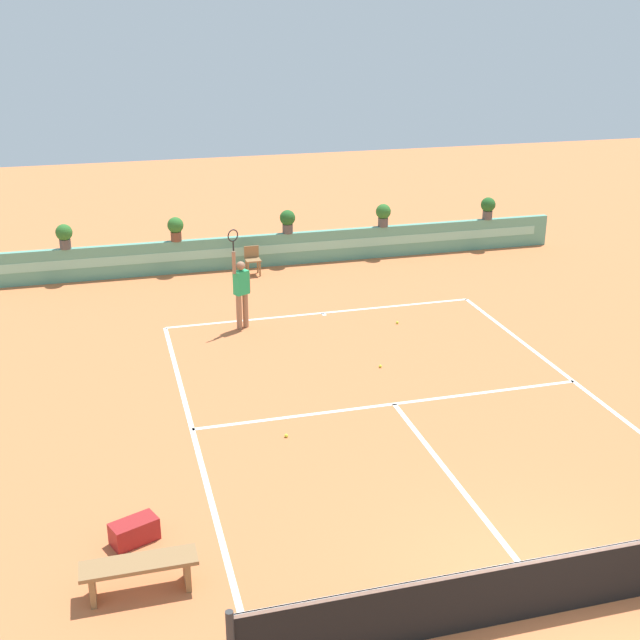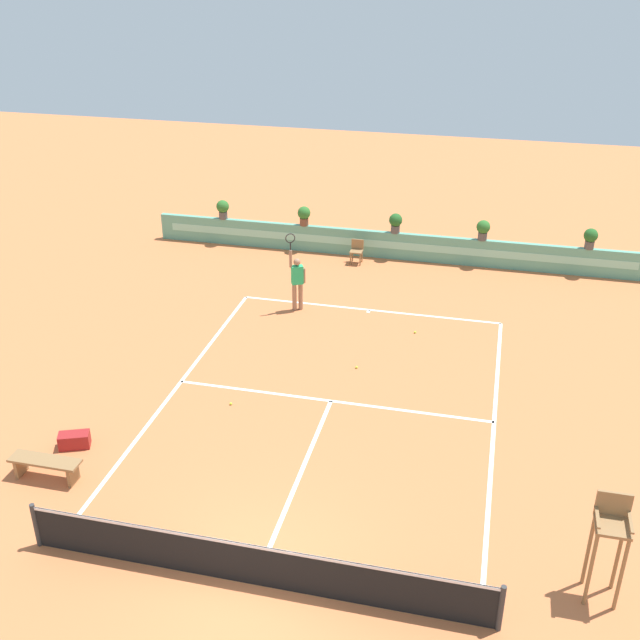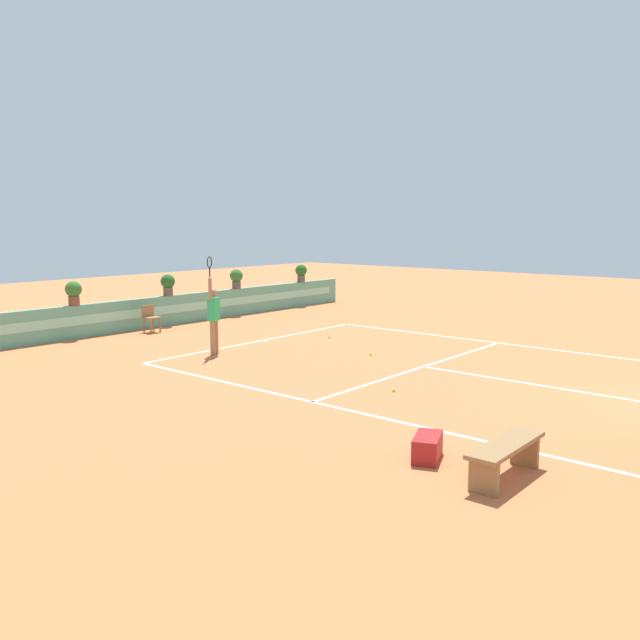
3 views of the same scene
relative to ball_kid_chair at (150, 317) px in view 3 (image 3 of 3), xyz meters
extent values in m
plane|color=#C66B3D|center=(1.15, -9.66, -0.48)|extent=(60.00, 60.00, 0.00)
cube|color=white|center=(1.15, -3.77, -0.47)|extent=(8.22, 0.10, 0.01)
cube|color=white|center=(1.15, -9.26, -0.47)|extent=(8.22, 0.10, 0.01)
cube|color=white|center=(1.15, -12.46, -0.47)|extent=(0.10, 6.40, 0.01)
cube|color=white|center=(-2.96, -9.71, -0.47)|extent=(0.10, 11.89, 0.01)
cube|color=white|center=(5.26, -9.71, -0.47)|extent=(0.10, 11.89, 0.01)
cube|color=white|center=(1.15, -3.87, -0.47)|extent=(0.10, 0.20, 0.01)
cube|color=#599E84|center=(1.15, 0.73, 0.02)|extent=(18.00, 0.20, 1.00)
cube|color=#87CCB2|center=(1.15, 0.63, 0.07)|extent=(17.10, 0.01, 0.28)
cylinder|color=olive|center=(-0.18, -0.24, -0.25)|extent=(0.05, 0.05, 0.45)
cylinder|color=olive|center=(0.18, -0.24, -0.25)|extent=(0.05, 0.05, 0.45)
cylinder|color=olive|center=(-0.18, 0.11, -0.25)|extent=(0.05, 0.05, 0.45)
cylinder|color=olive|center=(0.18, 0.11, -0.25)|extent=(0.05, 0.05, 0.45)
cube|color=olive|center=(0.00, -0.07, -0.01)|extent=(0.44, 0.44, 0.04)
cube|color=olive|center=(0.00, 0.13, 0.19)|extent=(0.44, 0.04, 0.36)
cube|color=olive|center=(-4.86, -13.76, -0.25)|extent=(0.08, 0.40, 0.45)
cube|color=olive|center=(-3.58, -13.76, -0.25)|extent=(0.08, 0.40, 0.45)
cube|color=olive|center=(-4.22, -13.76, 0.00)|extent=(1.60, 0.44, 0.06)
cube|color=maroon|center=(-4.23, -12.57, -0.30)|extent=(0.78, 0.60, 0.36)
cylinder|color=#9E7051|center=(-0.99, -4.21, -0.03)|extent=(0.14, 0.14, 0.90)
cylinder|color=#9E7051|center=(-1.16, -4.30, -0.03)|extent=(0.14, 0.14, 0.90)
cube|color=#28B266|center=(-1.07, -4.26, 0.72)|extent=(0.42, 0.36, 0.60)
sphere|color=#9E7051|center=(-1.07, -4.26, 1.15)|extent=(0.22, 0.22, 0.22)
cylinder|color=#9E7051|center=(-1.25, -4.35, 1.27)|extent=(0.09, 0.09, 0.55)
cylinder|color=black|center=(-1.25, -4.35, 1.69)|extent=(0.04, 0.04, 0.24)
torus|color=#262626|center=(-1.25, -4.35, 1.95)|extent=(0.29, 0.17, 0.31)
cylinder|color=#9E7051|center=(-0.88, -4.16, 0.67)|extent=(0.09, 0.09, 0.50)
sphere|color=#CCE033|center=(1.46, -7.47, -0.44)|extent=(0.07, 0.07, 0.07)
sphere|color=#CCE033|center=(2.77, -5.02, -0.44)|extent=(0.07, 0.07, 0.07)
sphere|color=#CCE033|center=(-1.29, -10.03, -0.44)|extent=(0.07, 0.07, 0.07)
cylinder|color=brown|center=(-2.15, 0.73, 0.66)|extent=(0.32, 0.32, 0.28)
sphere|color=#2D6B28|center=(-2.15, 0.73, 1.01)|extent=(0.48, 0.48, 0.48)
cylinder|color=#514C47|center=(7.99, 0.73, 0.66)|extent=(0.32, 0.32, 0.28)
sphere|color=#235B23|center=(7.99, 0.73, 1.01)|extent=(0.48, 0.48, 0.48)
cylinder|color=#514C47|center=(1.26, 0.73, 0.66)|extent=(0.32, 0.32, 0.28)
sphere|color=#235B23|center=(1.26, 0.73, 1.01)|extent=(0.48, 0.48, 0.48)
cylinder|color=#514C47|center=(4.37, 0.73, 0.66)|extent=(0.32, 0.32, 0.28)
sphere|color=#2D6B28|center=(4.37, 0.73, 1.01)|extent=(0.48, 0.48, 0.48)
camera|label=1|loc=(-4.29, -23.46, 7.17)|focal=46.51mm
camera|label=2|loc=(4.79, -25.61, 10.28)|focal=43.38mm
camera|label=3|loc=(-12.34, -17.30, 2.95)|focal=37.05mm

